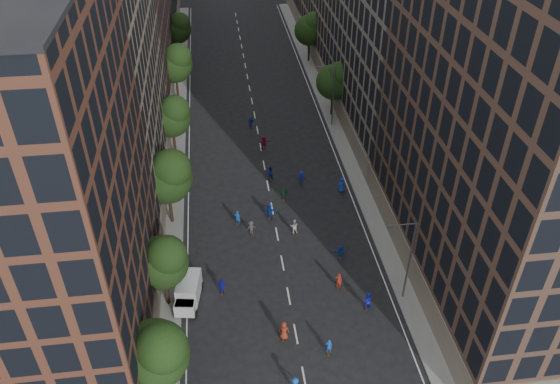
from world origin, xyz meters
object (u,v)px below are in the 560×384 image
(streetlamp_far, at_px, (332,92))
(cargo_van, at_px, (188,292))
(streetlamp_near, at_px, (408,257))
(skater_2, at_px, (367,301))
(skater_1, at_px, (329,347))

(streetlamp_far, relative_size, cargo_van, 1.95)
(streetlamp_near, distance_m, streetlamp_far, 33.00)
(skater_2, bearing_deg, skater_1, 50.95)
(streetlamp_near, relative_size, skater_1, 5.81)
(streetlamp_far, bearing_deg, cargo_van, -122.40)
(streetlamp_near, relative_size, skater_2, 4.77)
(cargo_van, xyz_separation_m, skater_2, (16.15, -2.90, -0.28))
(skater_1, distance_m, skater_2, 6.27)
(streetlamp_far, height_order, cargo_van, streetlamp_far)
(streetlamp_near, relative_size, cargo_van, 1.95)
(cargo_van, relative_size, skater_2, 2.44)
(streetlamp_far, bearing_deg, skater_1, -101.69)
(skater_1, bearing_deg, cargo_van, -22.32)
(cargo_van, relative_size, skater_1, 2.97)
(streetlamp_far, distance_m, skater_2, 34.30)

